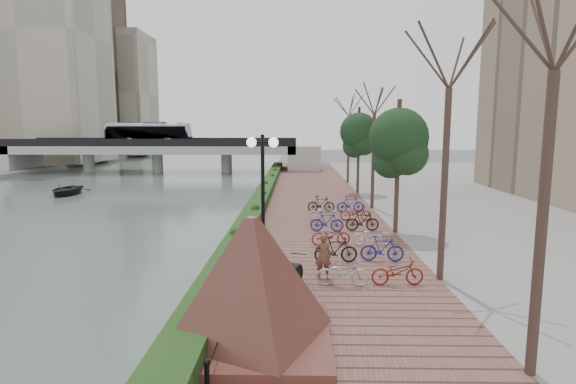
{
  "coord_description": "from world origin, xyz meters",
  "views": [
    {
      "loc": [
        3.09,
        -12.89,
        5.59
      ],
      "look_at": [
        2.6,
        12.59,
        2.0
      ],
      "focal_mm": 28.0,
      "sensor_mm": 36.0,
      "label": 1
    }
  ],
  "objects_px": {
    "granite_monument": "(252,280)",
    "boat": "(66,190)",
    "lamppost": "(263,178)",
    "motorcycle": "(291,274)",
    "pedestrian": "(323,256)"
  },
  "relations": [
    {
      "from": "lamppost",
      "to": "pedestrian",
      "type": "distance_m",
      "value": 3.46
    },
    {
      "from": "granite_monument",
      "to": "boat",
      "type": "xyz_separation_m",
      "value": [
        -18.61,
        27.29,
        -1.6
      ]
    },
    {
      "from": "pedestrian",
      "to": "boat",
      "type": "bearing_deg",
      "value": -46.3
    },
    {
      "from": "lamppost",
      "to": "motorcycle",
      "type": "xyz_separation_m",
      "value": [
        0.91,
        -0.56,
        -3.01
      ]
    },
    {
      "from": "motorcycle",
      "to": "pedestrian",
      "type": "distance_m",
      "value": 1.62
    },
    {
      "from": "lamppost",
      "to": "boat",
      "type": "bearing_deg",
      "value": 128.65
    },
    {
      "from": "granite_monument",
      "to": "motorcycle",
      "type": "relative_size",
      "value": 3.17
    },
    {
      "from": "granite_monument",
      "to": "boat",
      "type": "distance_m",
      "value": 33.07
    },
    {
      "from": "pedestrian",
      "to": "granite_monument",
      "type": "bearing_deg",
      "value": 68.79
    },
    {
      "from": "motorcycle",
      "to": "pedestrian",
      "type": "height_order",
      "value": "pedestrian"
    },
    {
      "from": "motorcycle",
      "to": "granite_monument",
      "type": "bearing_deg",
      "value": -83.39
    },
    {
      "from": "granite_monument",
      "to": "lamppost",
      "type": "distance_m",
      "value": 4.54
    },
    {
      "from": "lamppost",
      "to": "boat",
      "type": "height_order",
      "value": "lamppost"
    },
    {
      "from": "granite_monument",
      "to": "pedestrian",
      "type": "distance_m",
      "value": 5.14
    },
    {
      "from": "motorcycle",
      "to": "boat",
      "type": "bearing_deg",
      "value": 149.82
    }
  ]
}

